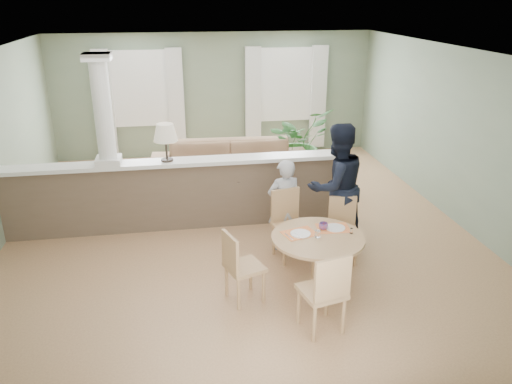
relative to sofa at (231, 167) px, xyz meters
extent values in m
plane|color=tan|center=(-0.09, -1.74, -0.44)|extent=(8.00, 8.00, 0.00)
cube|color=gray|center=(-0.09, 2.26, 0.91)|extent=(7.00, 0.02, 2.70)
cube|color=gray|center=(3.41, -1.74, 0.91)|extent=(0.02, 8.00, 2.70)
cube|color=gray|center=(-0.09, -5.74, 0.91)|extent=(7.00, 0.02, 2.70)
cube|color=white|center=(-0.09, -1.74, 2.26)|extent=(7.00, 8.00, 0.02)
cube|color=white|center=(-1.69, 2.23, 1.11)|extent=(1.10, 0.02, 1.50)
cube|color=white|center=(-1.69, 2.21, 1.11)|extent=(1.22, 0.04, 1.62)
cube|color=white|center=(1.51, 2.23, 1.11)|extent=(1.10, 0.02, 1.50)
cube|color=white|center=(1.51, 2.21, 1.11)|extent=(1.22, 0.04, 1.62)
cube|color=silver|center=(-2.44, 2.14, 0.81)|extent=(0.35, 0.10, 2.30)
cube|color=silver|center=(-0.94, 2.14, 0.81)|extent=(0.35, 0.10, 2.30)
cube|color=silver|center=(0.76, 2.14, 0.81)|extent=(0.35, 0.10, 2.30)
cube|color=silver|center=(2.26, 2.14, 0.81)|extent=(0.35, 0.10, 2.30)
cube|color=brown|center=(-0.99, -1.54, 0.09)|extent=(5.20, 0.22, 1.05)
cube|color=white|center=(-0.99, -1.54, 0.64)|extent=(5.32, 0.36, 0.06)
cube|color=white|center=(-1.99, -1.54, 0.72)|extent=(0.36, 0.36, 0.10)
cylinder|color=white|center=(-1.99, -1.54, 1.47)|extent=(0.26, 0.26, 1.39)
cube|color=white|center=(-1.99, -1.54, 2.21)|extent=(0.38, 0.38, 0.10)
cylinder|color=black|center=(-1.14, -1.54, 0.69)|extent=(0.18, 0.18, 0.03)
cylinder|color=black|center=(-1.14, -1.54, 0.84)|extent=(0.03, 0.03, 0.28)
cone|color=beige|center=(-1.14, -1.54, 1.11)|extent=(0.36, 0.36, 0.26)
imported|color=olive|center=(0.00, 0.00, 0.00)|extent=(3.03, 1.30, 0.87)
imported|color=#295D25|center=(1.43, 0.55, 0.25)|extent=(1.61, 1.56, 1.37)
cylinder|color=tan|center=(0.65, -3.54, -0.42)|extent=(0.48, 0.48, 0.04)
cylinder|color=tan|center=(0.65, -3.54, -0.09)|extent=(0.13, 0.13, 0.62)
cylinder|color=tan|center=(0.65, -3.54, 0.24)|extent=(1.14, 1.14, 0.04)
cube|color=#E24233|center=(0.45, -3.43, 0.26)|extent=(0.47, 0.40, 0.01)
cube|color=#E24233|center=(0.91, -3.35, 0.26)|extent=(0.42, 0.32, 0.01)
cylinder|color=white|center=(0.46, -3.46, 0.27)|extent=(0.25, 0.25, 0.01)
cylinder|color=white|center=(0.93, -3.37, 0.27)|extent=(0.25, 0.25, 0.01)
cylinder|color=white|center=(0.64, -3.56, 0.31)|extent=(0.07, 0.07, 0.08)
cube|color=silver|center=(0.42, -3.52, 0.28)|extent=(0.06, 0.16, 0.00)
cube|color=silver|center=(0.30, -3.51, 0.26)|extent=(0.07, 0.20, 0.00)
cylinder|color=white|center=(1.08, -3.53, 0.29)|extent=(0.04, 0.04, 0.07)
cylinder|color=silver|center=(1.08, -3.53, 0.33)|extent=(0.04, 0.04, 0.01)
imported|color=blue|center=(0.78, -3.36, 0.30)|extent=(0.14, 0.14, 0.09)
cube|color=tan|center=(0.50, -2.79, 0.03)|extent=(0.52, 0.52, 0.05)
cylinder|color=tan|center=(0.36, -3.00, -0.21)|extent=(0.04, 0.04, 0.44)
cylinder|color=tan|center=(0.71, -2.92, -0.21)|extent=(0.04, 0.04, 0.44)
cylinder|color=tan|center=(0.29, -2.65, -0.21)|extent=(0.04, 0.04, 0.44)
cylinder|color=tan|center=(0.63, -2.58, -0.21)|extent=(0.04, 0.04, 0.44)
cube|color=tan|center=(0.45, -2.59, 0.29)|extent=(0.41, 0.13, 0.48)
cube|color=tan|center=(1.19, -2.96, -0.01)|extent=(0.46, 0.46, 0.05)
cylinder|color=tan|center=(1.00, -3.10, -0.23)|extent=(0.04, 0.04, 0.41)
cylinder|color=tan|center=(1.32, -3.15, -0.23)|extent=(0.04, 0.04, 0.41)
cylinder|color=tan|center=(1.06, -2.78, -0.23)|extent=(0.04, 0.04, 0.41)
cylinder|color=tan|center=(1.37, -2.83, -0.23)|extent=(0.04, 0.04, 0.41)
cube|color=tan|center=(1.22, -2.79, 0.23)|extent=(0.38, 0.10, 0.43)
cube|color=tan|center=(0.46, -4.40, 0.04)|extent=(0.53, 0.53, 0.05)
cylinder|color=tan|center=(0.59, -4.18, -0.21)|extent=(0.04, 0.04, 0.45)
cylinder|color=tan|center=(0.25, -4.27, -0.21)|extent=(0.04, 0.04, 0.45)
cylinder|color=tan|center=(0.68, -4.53, -0.21)|extent=(0.04, 0.04, 0.45)
cylinder|color=tan|center=(0.33, -4.61, -0.21)|extent=(0.04, 0.04, 0.45)
cube|color=tan|center=(0.51, -4.59, 0.30)|extent=(0.42, 0.14, 0.48)
cube|color=tan|center=(-0.27, -3.70, 0.00)|extent=(0.52, 0.52, 0.05)
cylinder|color=tan|center=(-0.06, -3.80, -0.23)|extent=(0.04, 0.04, 0.42)
cylinder|color=tan|center=(-0.17, -3.49, -0.23)|extent=(0.04, 0.04, 0.42)
cylinder|color=tan|center=(-0.38, -3.91, -0.23)|extent=(0.04, 0.04, 0.42)
cylinder|color=tan|center=(-0.48, -3.59, -0.23)|extent=(0.04, 0.04, 0.42)
cube|color=tan|center=(-0.45, -3.76, 0.25)|extent=(0.16, 0.38, 0.45)
imported|color=#9B9BA0|center=(0.46, -2.48, 0.24)|extent=(0.53, 0.38, 1.34)
imported|color=black|center=(1.20, -2.51, 0.48)|extent=(1.05, 0.92, 1.83)
camera|label=1|loc=(-0.98, -8.80, 3.01)|focal=35.00mm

